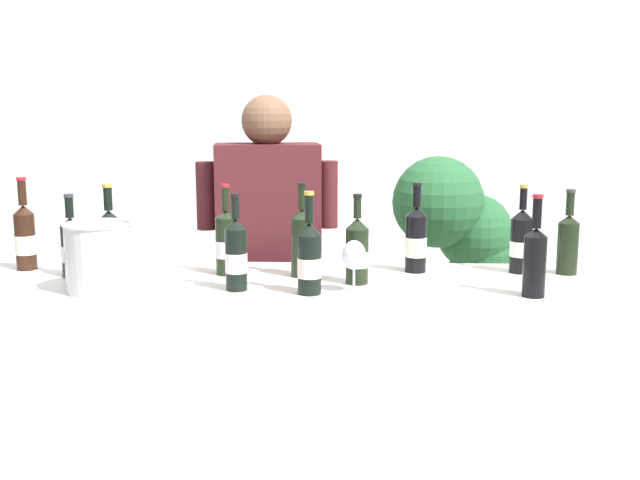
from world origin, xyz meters
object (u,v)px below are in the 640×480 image
(ice_bucket, at_px, (99,257))
(potted_shrub, at_px, (453,237))
(wine_bottle_6, at_px, (309,258))
(person_server, at_px, (269,293))
(wine_bottle_0, at_px, (416,239))
(wine_bottle_1, at_px, (568,242))
(wine_bottle_10, at_px, (521,241))
(wine_bottle_8, at_px, (25,237))
(wine_bottle_4, at_px, (357,251))
(wine_bottle_7, at_px, (236,254))
(wine_bottle_5, at_px, (226,242))
(wine_bottle_11, at_px, (302,241))
(wine_bottle_3, at_px, (535,259))
(wine_bottle_2, at_px, (110,240))
(wine_bottle_9, at_px, (71,246))
(wine_glass, at_px, (354,257))

(ice_bucket, height_order, potted_shrub, potted_shrub)
(wine_bottle_6, distance_m, person_server, 0.84)
(wine_bottle_0, distance_m, wine_bottle_1, 0.54)
(wine_bottle_6, distance_m, wine_bottle_10, 0.83)
(wine_bottle_8, height_order, wine_bottle_10, wine_bottle_8)
(wine_bottle_4, relative_size, wine_bottle_7, 0.96)
(wine_bottle_5, distance_m, wine_bottle_10, 1.07)
(wine_bottle_0, relative_size, wine_bottle_8, 0.95)
(wine_bottle_0, height_order, wine_bottle_11, wine_bottle_11)
(wine_bottle_1, distance_m, wine_bottle_5, 1.23)
(wine_bottle_5, distance_m, wine_bottle_11, 0.27)
(wine_bottle_8, bearing_deg, wine_bottle_1, -0.19)
(wine_bottle_0, xyz_separation_m, wine_bottle_11, (-0.41, -0.09, 0.01))
(wine_bottle_3, height_order, potted_shrub, potted_shrub)
(wine_bottle_0, relative_size, wine_bottle_10, 1.02)
(wine_bottle_0, height_order, potted_shrub, potted_shrub)
(wine_bottle_1, xyz_separation_m, ice_bucket, (-1.60, -0.31, -0.00))
(potted_shrub, bearing_deg, wine_bottle_2, -146.47)
(wine_bottle_11, bearing_deg, person_server, 109.14)
(wine_bottle_11, bearing_deg, wine_bottle_3, -19.41)
(wine_bottle_9, bearing_deg, wine_bottle_3, -8.63)
(wine_bottle_3, distance_m, ice_bucket, 1.40)
(potted_shrub, bearing_deg, wine_bottle_8, -152.22)
(wine_bottle_1, xyz_separation_m, wine_bottle_11, (-0.96, -0.07, 0.01))
(wine_bottle_5, bearing_deg, wine_bottle_2, 174.56)
(wine_bottle_11, distance_m, wine_glass, 0.29)
(wine_bottle_10, height_order, potted_shrub, potted_shrub)
(wine_bottle_5, height_order, wine_bottle_8, wine_bottle_8)
(wine_bottle_2, height_order, wine_bottle_5, wine_bottle_5)
(wine_bottle_6, xyz_separation_m, wine_glass, (0.14, 0.03, -0.00))
(wine_bottle_11, xyz_separation_m, ice_bucket, (-0.65, -0.24, -0.01))
(wine_bottle_10, bearing_deg, wine_bottle_8, -179.66)
(person_server, bearing_deg, wine_bottle_4, -58.45)
(wine_bottle_7, relative_size, wine_bottle_8, 0.93)
(wine_bottle_3, relative_size, wine_bottle_7, 1.02)
(wine_bottle_4, height_order, wine_bottle_5, wine_bottle_5)
(wine_bottle_5, relative_size, wine_bottle_10, 1.02)
(wine_glass, bearing_deg, wine_bottle_6, -167.09)
(wine_bottle_10, distance_m, ice_bucket, 1.48)
(wine_bottle_9, distance_m, wine_bottle_11, 0.82)
(wine_bottle_10, bearing_deg, potted_shrub, 97.68)
(wine_bottle_5, bearing_deg, person_server, 78.17)
(wine_bottle_1, distance_m, wine_bottle_8, 1.99)
(wine_bottle_9, bearing_deg, wine_bottle_4, -4.10)
(person_server, bearing_deg, wine_glass, -63.74)
(ice_bucket, bearing_deg, wine_bottle_10, 12.88)
(wine_bottle_5, height_order, wine_bottle_7, wine_bottle_5)
(wine_bottle_5, xyz_separation_m, wine_bottle_11, (0.27, -0.02, 0.01))
(wine_bottle_11, xyz_separation_m, person_server, (-0.17, 0.50, -0.32))
(wine_bottle_2, distance_m, wine_bottle_3, 1.50)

